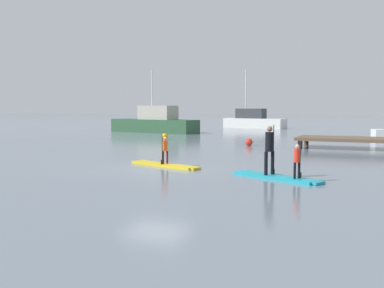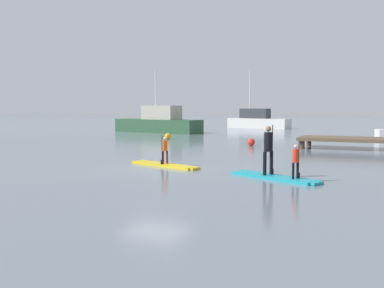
% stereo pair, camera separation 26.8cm
% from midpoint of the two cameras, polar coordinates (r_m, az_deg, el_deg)
% --- Properties ---
extents(ground_plane, '(240.00, 240.00, 0.00)m').
position_cam_midpoint_polar(ground_plane, '(17.91, -4.89, -3.21)').
color(ground_plane, slate).
extents(paddleboard_near, '(3.52, 1.72, 0.10)m').
position_cam_midpoint_polar(paddleboard_near, '(18.96, -3.77, -2.61)').
color(paddleboard_near, gold).
rests_on(paddleboard_near, ground).
extents(paddler_child_solo, '(0.25, 0.38, 1.19)m').
position_cam_midpoint_polar(paddler_child_solo, '(18.87, -3.79, -0.59)').
color(paddler_child_solo, '#4C1419').
rests_on(paddler_child_solo, paddleboard_near).
extents(paddleboard_far, '(3.39, 2.09, 0.10)m').
position_cam_midpoint_polar(paddleboard_far, '(15.92, 9.97, -4.06)').
color(paddleboard_far, '#1E9EB2').
rests_on(paddleboard_far, ground).
extents(paddler_adult, '(0.40, 0.49, 1.72)m').
position_cam_midpoint_polar(paddler_adult, '(16.01, 9.14, -0.34)').
color(paddler_adult, black).
rests_on(paddler_adult, paddleboard_far).
extents(paddler_child_front, '(0.26, 0.37, 1.23)m').
position_cam_midpoint_polar(paddler_child_front, '(15.34, 12.45, -1.87)').
color(paddler_child_front, black).
rests_on(paddler_child_front, paddleboard_far).
extents(fishing_boat_white_large, '(9.34, 3.99, 5.94)m').
position_cam_midpoint_polar(fishing_boat_white_large, '(44.07, -4.80, 2.67)').
color(fishing_boat_white_large, '#2D5638').
rests_on(fishing_boat_white_large, ground).
extents(trawler_grey_distant, '(7.51, 3.36, 6.75)m').
position_cam_midpoint_polar(trawler_grey_distant, '(53.25, 7.50, 2.88)').
color(trawler_grey_distant, silver).
rests_on(trawler_grey_distant, ground).
extents(mooring_buoy_near, '(0.47, 0.47, 0.47)m').
position_cam_midpoint_polar(mooring_buoy_near, '(34.54, -3.61, 0.96)').
color(mooring_buoy_near, orange).
rests_on(mooring_buoy_near, ground).
extents(mooring_buoy_mid, '(0.47, 0.47, 0.47)m').
position_cam_midpoint_polar(mooring_buoy_mid, '(29.05, 6.83, 0.25)').
color(mooring_buoy_mid, red).
rests_on(mooring_buoy_mid, ground).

